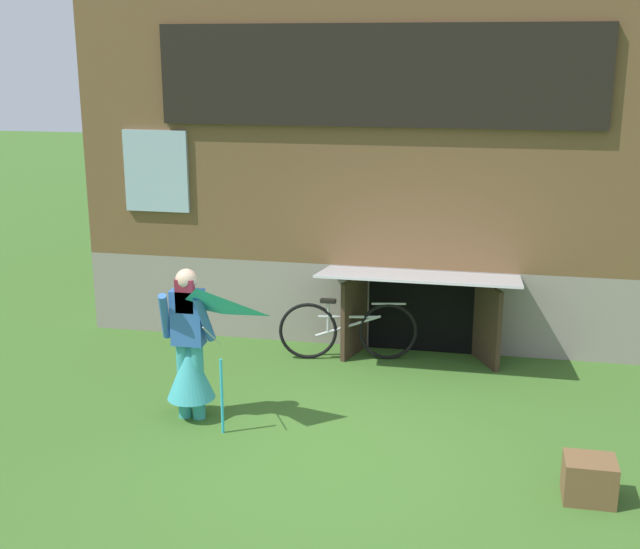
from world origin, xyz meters
TOP-DOWN VIEW (x-y plane):
  - ground_plane at (0.00, 0.00)m, footprint 60.00×60.00m
  - log_house at (-0.00, 5.56)m, footprint 8.06×6.24m
  - person at (-1.62, 0.39)m, footprint 0.61×0.53m
  - kite at (-1.32, -0.12)m, footprint 0.86×0.91m
  - bicycle_silver at (-0.25, 2.48)m, footprint 1.77×0.37m
  - wooden_crate at (2.45, -0.52)m, footprint 0.45×0.39m

SIDE VIEW (x-z plane):
  - ground_plane at x=0.00m, z-range 0.00..0.00m
  - wooden_crate at x=2.45m, z-range 0.00..0.39m
  - bicycle_silver at x=-0.25m, z-range -0.01..0.80m
  - person at x=-1.62m, z-range -0.13..1.55m
  - kite at x=-1.32m, z-range 0.52..2.04m
  - log_house at x=0.00m, z-range 0.00..5.08m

